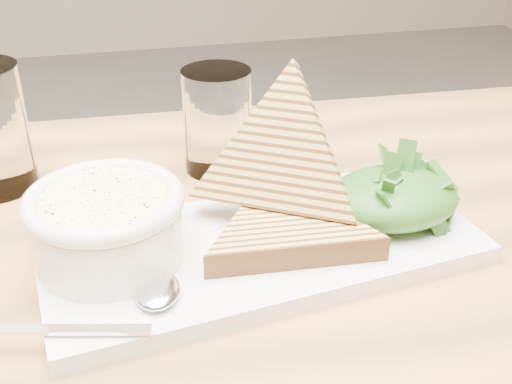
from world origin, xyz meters
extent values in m
cube|color=#B7773C|center=(0.08, -0.11, 0.72)|extent=(1.20, 0.83, 0.04)
cylinder|color=#B7773C|center=(0.62, 0.23, 0.35)|extent=(0.06, 0.06, 0.70)
cube|color=white|center=(0.21, -0.06, 0.74)|extent=(0.37, 0.21, 0.02)
cylinder|color=white|center=(0.09, -0.06, 0.77)|extent=(0.12, 0.12, 0.05)
cylinder|color=#FBEEA0|center=(0.09, -0.06, 0.80)|extent=(0.10, 0.10, 0.01)
torus|color=white|center=(0.09, -0.06, 0.80)|extent=(0.12, 0.12, 0.01)
ellipsoid|color=#144711|center=(0.33, -0.05, 0.77)|extent=(0.11, 0.09, 0.04)
ellipsoid|color=silver|center=(0.12, -0.11, 0.76)|extent=(0.04, 0.05, 0.01)
cube|color=silver|center=(0.06, -0.14, 0.76)|extent=(0.11, 0.03, 0.00)
cylinder|color=white|center=(0.20, 0.11, 0.79)|extent=(0.07, 0.07, 0.11)
camera|label=1|loc=(0.10, -0.49, 1.05)|focal=45.00mm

